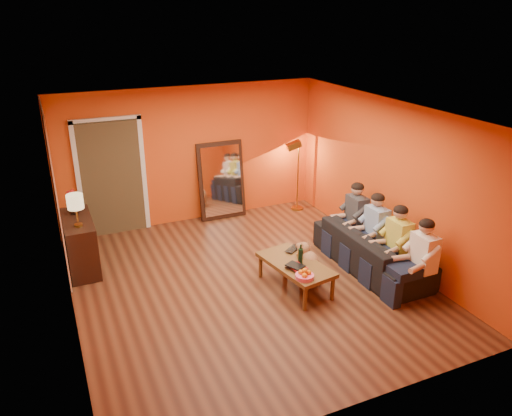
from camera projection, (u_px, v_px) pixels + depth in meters
name	position (u px, v px, depth m)	size (l,w,h in m)	color
room_shell	(238.00, 196.00, 7.42)	(5.00, 5.50, 2.60)	brown
white_accent	(55.00, 190.00, 7.66)	(0.02, 1.90, 2.58)	white
doorway_recess	(111.00, 177.00, 9.04)	(1.06, 0.30, 2.10)	#3F2D19
door_jamb_left	(79.00, 183.00, 8.73)	(0.08, 0.06, 2.20)	white
door_jamb_right	(144.00, 175.00, 9.15)	(0.08, 0.06, 2.20)	white
door_header	(105.00, 120.00, 8.54)	(1.22, 0.06, 0.08)	white
mirror_frame	(221.00, 180.00, 9.75)	(0.92, 0.06, 1.52)	black
mirror_glass	(222.00, 181.00, 9.71)	(0.78, 0.02, 1.36)	white
sideboard	(80.00, 244.00, 7.91)	(0.44, 1.18, 0.85)	black
table_lamp	(76.00, 211.00, 7.40)	(0.24, 0.24, 0.51)	beige
sofa	(371.00, 249.00, 7.95)	(0.86, 2.20, 0.64)	black
coffee_table	(295.00, 275.00, 7.41)	(0.62, 1.22, 0.42)	brown
floor_lamp	(298.00, 176.00, 10.11)	(0.30, 0.24, 1.44)	#B38834
dog	(309.00, 262.00, 7.58)	(0.34, 0.53, 0.62)	#9F6B47
person_far_left	(423.00, 259.00, 7.05)	(0.70, 0.44, 1.22)	white
person_mid_left	(398.00, 243.00, 7.51)	(0.70, 0.44, 1.22)	gold
person_mid_right	(376.00, 229.00, 7.98)	(0.70, 0.44, 1.22)	#829EC9
person_far_right	(356.00, 217.00, 8.44)	(0.70, 0.44, 1.22)	#37373C
fruit_bowl	(305.00, 273.00, 6.88)	(0.26, 0.26, 0.16)	#EF5481
wine_bottle	(301.00, 254.00, 7.25)	(0.07, 0.07, 0.31)	black
tumbler	(299.00, 255.00, 7.46)	(0.10, 0.10, 0.09)	#B27F3F
laptop	(295.00, 250.00, 7.69)	(0.31, 0.20, 0.02)	black
book_lower	(291.00, 271.00, 7.09)	(0.19, 0.26, 0.02)	black
book_mid	(291.00, 269.00, 7.10)	(0.20, 0.28, 0.02)	#AA1313
book_upper	(291.00, 268.00, 7.07)	(0.19, 0.25, 0.02)	black
vase	(74.00, 208.00, 7.93)	(0.19, 0.19, 0.20)	black
flowers	(72.00, 194.00, 7.84)	(0.17, 0.17, 0.42)	#AA1313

